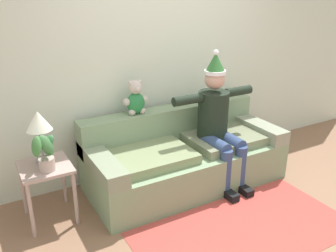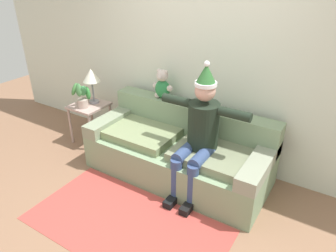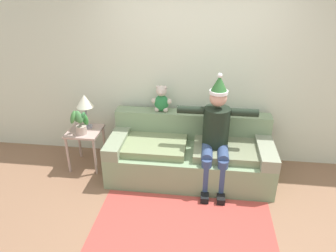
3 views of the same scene
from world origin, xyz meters
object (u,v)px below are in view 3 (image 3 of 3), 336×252
(person_seated, at_px, (216,132))
(potted_plant, at_px, (80,121))
(teddy_bear, at_px, (162,100))
(table_lamp, at_px, (85,103))
(couch, at_px, (190,153))
(side_table, at_px, (85,137))

(person_seated, distance_m, potted_plant, 1.84)
(teddy_bear, xyz_separation_m, table_lamp, (-1.05, -0.18, -0.02))
(couch, xyz_separation_m, potted_plant, (-1.51, -0.08, 0.44))
(teddy_bear, height_order, side_table, teddy_bear)
(person_seated, bearing_deg, potted_plant, 177.46)
(couch, distance_m, potted_plant, 1.57)
(couch, bearing_deg, teddy_bear, 145.75)
(teddy_bear, xyz_separation_m, potted_plant, (-1.07, -0.38, -0.22))
(couch, relative_size, table_lamp, 4.41)
(person_seated, xyz_separation_m, teddy_bear, (-0.77, 0.46, 0.23))
(couch, xyz_separation_m, table_lamp, (-1.49, 0.12, 0.64))
(couch, relative_size, teddy_bear, 5.75)
(potted_plant, bearing_deg, side_table, 88.88)
(teddy_bear, distance_m, potted_plant, 1.16)
(person_seated, height_order, teddy_bear, person_seated)
(side_table, height_order, potted_plant, potted_plant)
(teddy_bear, relative_size, table_lamp, 0.77)
(person_seated, relative_size, table_lamp, 3.01)
(side_table, relative_size, table_lamp, 1.15)
(couch, xyz_separation_m, person_seated, (0.33, -0.17, 0.44))
(teddy_bear, bearing_deg, table_lamp, -170.14)
(side_table, bearing_deg, person_seated, -5.73)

